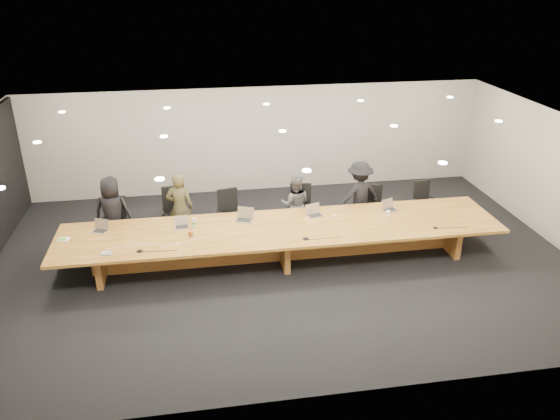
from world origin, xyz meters
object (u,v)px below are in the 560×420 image
object	(u,v)px
conference_table	(282,237)
chair_right	(375,207)
chair_far_left	(115,222)
amber_mug	(190,234)
mic_left	(140,251)
person_b	(180,208)
laptop_a	(99,226)
water_bottle	(194,223)
paper_cup_far	(388,213)
laptop_e	(391,206)
person_a	(113,212)
laptop_d	(315,211)
mic_right	(435,227)
chair_mid_left	(231,213)
laptop_c	(244,215)
chair_mid_right	(301,210)
laptop_b	(182,222)
av_box	(107,253)
mic_center	(306,238)
paper_cup_near	(335,216)
person_c	(295,204)
chair_far_right	(426,203)
chair_left	(176,214)
person_d	(359,195)

from	to	relation	value
conference_table	chair_right	distance (m)	2.67
chair_far_left	amber_mug	xyz separation A→B (m)	(1.62, -1.35, 0.26)
amber_mug	mic_left	bearing A→B (deg)	-153.54
person_b	laptop_a	size ratio (longest dim) A/B	5.20
laptop_a	water_bottle	xyz separation A→B (m)	(1.88, -0.11, -0.02)
chair_right	paper_cup_far	distance (m)	1.05
laptop_e	chair_right	bearing A→B (deg)	71.77
person_b	paper_cup_far	distance (m)	4.49
chair_right	person_a	distance (m)	5.87
water_bottle	laptop_d	bearing A→B (deg)	2.89
mic_right	chair_mid_left	bearing A→B (deg)	155.42
amber_mug	person_a	bearing A→B (deg)	141.01
chair_far_left	chair_right	size ratio (longest dim) A/B	1.09
chair_right	laptop_c	size ratio (longest dim) A/B	2.90
chair_right	laptop_a	size ratio (longest dim) A/B	3.25
chair_mid_left	laptop_e	size ratio (longest dim) A/B	3.57
person_a	laptop_e	size ratio (longest dim) A/B	5.25
chair_mid_right	chair_right	xyz separation A→B (m)	(1.76, 0.02, -0.07)
person_a	laptop_b	xyz separation A→B (m)	(1.46, -0.89, 0.07)
water_bottle	amber_mug	bearing A→B (deg)	-101.71
chair_right	chair_mid_right	bearing A→B (deg)	-177.63
water_bottle	chair_right	bearing A→B (deg)	12.74
laptop_e	av_box	size ratio (longest dim) A/B	1.57
chair_mid_left	mic_center	distance (m)	2.32
laptop_b	chair_mid_right	bearing A→B (deg)	14.00
chair_mid_right	paper_cup_near	size ratio (longest dim) A/B	13.82
laptop_e	water_bottle	size ratio (longest dim) A/B	1.44
laptop_a	amber_mug	distance (m)	1.86
person_c	laptop_d	bearing A→B (deg)	120.04
chair_far_right	mic_left	xyz separation A→B (m)	(-6.43, -1.81, 0.25)
paper_cup_far	laptop_d	bearing A→B (deg)	172.77
av_box	chair_left	bearing A→B (deg)	63.42
chair_right	water_bottle	distance (m)	4.27
person_b	paper_cup_near	world-z (taller)	person_b
chair_mid_left	amber_mug	world-z (taller)	chair_mid_left
chair_mid_left	person_a	bearing A→B (deg)	170.87
conference_table	person_d	world-z (taller)	person_d
chair_mid_left	laptop_a	xyz separation A→B (m)	(-2.69, -0.91, 0.33)
laptop_d	av_box	xyz separation A→B (m)	(-4.17, -0.98, -0.12)
person_d	av_box	xyz separation A→B (m)	(-5.39, -1.82, -0.04)
person_a	mic_right	xyz separation A→B (m)	(6.54, -1.75, -0.04)
chair_far_left	chair_right	xyz separation A→B (m)	(5.85, -0.02, -0.05)
chair_mid_right	laptop_a	xyz separation A→B (m)	(-4.27, -0.81, 0.30)
person_d	mic_right	size ratio (longest dim) A/B	15.02
chair_right	mic_center	bearing A→B (deg)	-136.39
chair_far_left	mic_left	xyz separation A→B (m)	(0.68, -1.82, 0.22)
person_a	laptop_e	distance (m)	5.99
mic_left	laptop_e	bearing A→B (deg)	10.88
chair_left	laptop_e	size ratio (longest dim) A/B	3.93
person_b	laptop_b	xyz separation A→B (m)	(0.04, -0.89, 0.06)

